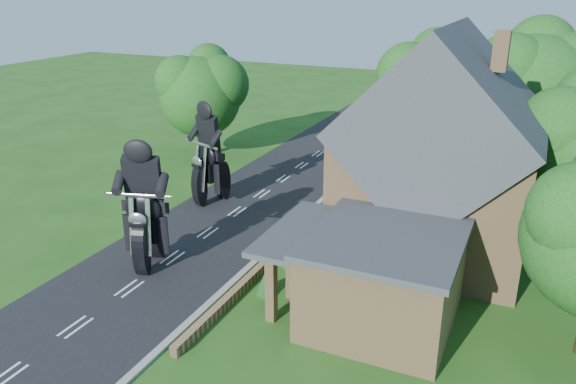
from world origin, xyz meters
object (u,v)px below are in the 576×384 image
at_px(house, 439,160).
at_px(motorcycle_lead, 149,248).
at_px(annex, 381,276).
at_px(garden_wall, 302,229).
at_px(motorcycle_follow, 211,188).

distance_m(house, motorcycle_lead, 13.43).
bearing_deg(annex, garden_wall, 133.84).
bearing_deg(motorcycle_lead, motorcycle_follow, -93.48).
height_order(annex, motorcycle_lead, annex).
relative_size(house, motorcycle_follow, 5.45).
xyz_separation_m(garden_wall, annex, (5.57, -5.80, 1.57)).
bearing_deg(garden_wall, annex, -46.16).
bearing_deg(motorcycle_follow, motorcycle_lead, 121.40).
xyz_separation_m(house, motorcycle_follow, (-12.50, 0.65, -3.47)).
bearing_deg(annex, motorcycle_lead, -178.69).
bearing_deg(garden_wall, motorcycle_follow, 165.35).
height_order(house, annex, house).
relative_size(motorcycle_lead, motorcycle_follow, 1.00).
xyz_separation_m(annex, motorcycle_follow, (-11.87, 7.45, -0.89)).
distance_m(house, annex, 7.30).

